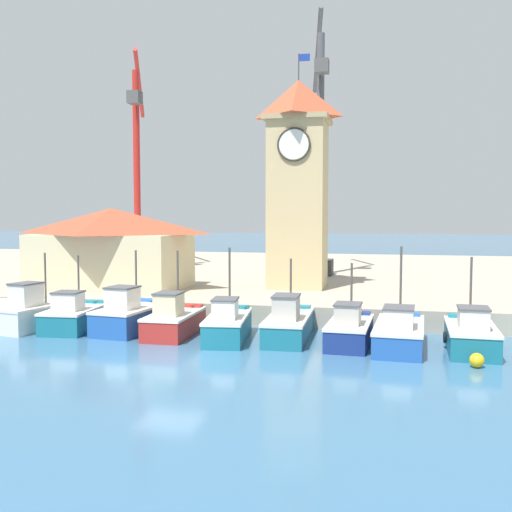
# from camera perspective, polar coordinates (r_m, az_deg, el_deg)

# --- Properties ---
(ground_plane) EXTENTS (300.00, 300.00, 0.00)m
(ground_plane) POSITION_cam_1_polar(r_m,az_deg,el_deg) (24.37, -8.26, -9.79)
(ground_plane) COLOR #386689
(quay_wharf) EXTENTS (120.00, 40.00, 1.11)m
(quay_wharf) POSITION_cam_1_polar(r_m,az_deg,el_deg) (50.71, 2.82, -1.87)
(quay_wharf) COLOR #A89E89
(quay_wharf) RESTS_ON ground
(fishing_boat_left_outer) EXTENTS (2.61, 4.86, 3.80)m
(fishing_boat_left_outer) POSITION_cam_1_polar(r_m,az_deg,el_deg) (32.40, -20.12, -5.07)
(fishing_boat_left_outer) COLOR silver
(fishing_boat_left_outer) RESTS_ON ground
(fishing_boat_left_inner) EXTENTS (2.42, 4.26, 3.70)m
(fishing_boat_left_inner) POSITION_cam_1_polar(r_m,az_deg,el_deg) (31.36, -16.90, -5.48)
(fishing_boat_left_inner) COLOR #196B7F
(fishing_boat_left_inner) RESTS_ON ground
(fishing_boat_mid_left) EXTENTS (2.61, 4.63, 3.98)m
(fishing_boat_mid_left) POSITION_cam_1_polar(r_m,az_deg,el_deg) (30.26, -11.89, -5.57)
(fishing_boat_mid_left) COLOR #2356A8
(fishing_boat_mid_left) RESTS_ON ground
(fishing_boat_center) EXTENTS (2.04, 4.38, 4.03)m
(fishing_boat_center) POSITION_cam_1_polar(r_m,az_deg,el_deg) (28.94, -7.83, -6.10)
(fishing_boat_center) COLOR #AD2823
(fishing_boat_center) RESTS_ON ground
(fishing_boat_mid_right) EXTENTS (2.30, 4.85, 4.23)m
(fishing_boat_mid_right) POSITION_cam_1_polar(r_m,az_deg,el_deg) (27.76, -2.71, -6.52)
(fishing_boat_mid_right) COLOR #196B7F
(fishing_boat_mid_right) RESTS_ON ground
(fishing_boat_right_inner) EXTENTS (2.05, 5.28, 3.70)m
(fishing_boat_right_inner) POSITION_cam_1_polar(r_m,az_deg,el_deg) (27.88, 3.11, -6.46)
(fishing_boat_right_inner) COLOR #196B7F
(fishing_boat_right_inner) RESTS_ON ground
(fishing_boat_right_outer) EXTENTS (2.02, 4.53, 3.59)m
(fishing_boat_right_outer) POSITION_cam_1_polar(r_m,az_deg,el_deg) (27.05, 8.89, -6.94)
(fishing_boat_right_outer) COLOR navy
(fishing_boat_right_outer) RESTS_ON ground
(fishing_boat_far_right) EXTENTS (2.34, 5.25, 4.37)m
(fishing_boat_far_right) POSITION_cam_1_polar(r_m,az_deg,el_deg) (26.75, 13.48, -7.13)
(fishing_boat_far_right) COLOR #2356A8
(fishing_boat_far_right) RESTS_ON ground
(fishing_boat_end_right) EXTENTS (2.17, 4.61, 3.96)m
(fishing_boat_end_right) POSITION_cam_1_polar(r_m,az_deg,el_deg) (27.04, 19.79, -7.09)
(fishing_boat_end_right) COLOR #196B7F
(fishing_boat_end_right) RESTS_ON ground
(clock_tower) EXTENTS (3.98, 3.98, 14.62)m
(clock_tower) POSITION_cam_1_polar(r_m,az_deg,el_deg) (38.10, 4.03, 7.26)
(clock_tower) COLOR tan
(clock_tower) RESTS_ON quay_wharf
(warehouse_left) EXTENTS (9.34, 6.45, 5.04)m
(warehouse_left) POSITION_cam_1_polar(r_m,az_deg,el_deg) (38.61, -13.57, 0.81)
(warehouse_left) COLOR beige
(warehouse_left) RESTS_ON quay_wharf
(port_crane_near) EXTENTS (4.21, 10.31, 18.30)m
(port_crane_near) POSITION_cam_1_polar(r_m,az_deg,el_deg) (51.41, -11.23, 6.25)
(port_crane_near) COLOR maroon
(port_crane_near) RESTS_ON quay_wharf
(port_crane_far) EXTENTS (2.67, 10.41, 20.19)m
(port_crane_far) POSITION_cam_1_polar(r_m,az_deg,el_deg) (46.22, 6.09, 7.44)
(port_crane_far) COLOR #353539
(port_crane_far) RESTS_ON quay_wharf
(mooring_buoy) EXTENTS (0.56, 0.56, 0.56)m
(mooring_buoy) POSITION_cam_1_polar(r_m,az_deg,el_deg) (24.41, 20.29, -9.31)
(mooring_buoy) COLOR gold
(mooring_buoy) RESTS_ON ground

